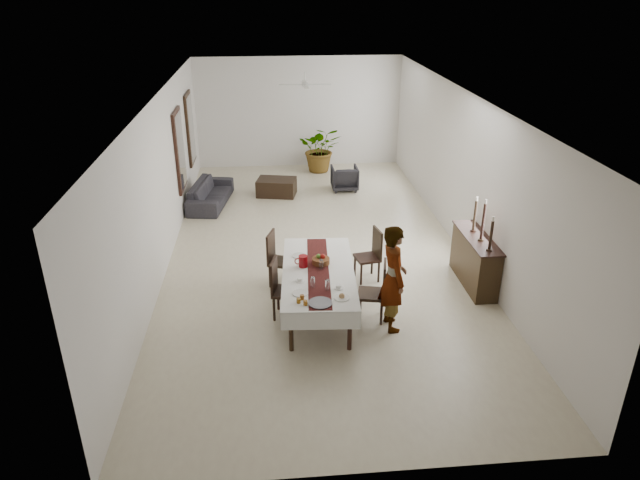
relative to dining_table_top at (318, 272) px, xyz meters
The scene contains 87 objects.
floor 2.52m from the dining_table_top, 85.94° to the left, with size 6.00×12.00×0.00m, color beige.
ceiling 3.45m from the dining_table_top, 85.94° to the left, with size 6.00×12.00×0.02m, color white.
wall_back 8.46m from the dining_table_top, 88.84° to the left, with size 6.00×0.02×3.20m, color silver.
wall_front 3.70m from the dining_table_top, 87.28° to the right, with size 6.00×0.02×3.20m, color silver.
wall_left 3.82m from the dining_table_top, 139.58° to the left, with size 0.02×12.00×3.20m, color silver.
wall_right 4.08m from the dining_table_top, 37.23° to the left, with size 0.02×12.00×3.20m, color silver.
dining_table_top is the anchor object (origin of this frame).
table_leg_fl 1.29m from the dining_table_top, 114.66° to the right, with size 0.07×0.07×0.71m, color black.
table_leg_fr 1.29m from the dining_table_top, 72.45° to the right, with size 0.07×0.07×0.71m, color black.
table_leg_bl 1.29m from the dining_table_top, 107.55° to the left, with size 0.07×0.07×0.71m, color black.
table_leg_br 1.29m from the dining_table_top, 65.34° to the left, with size 0.07×0.07×0.71m, color black.
tablecloth_top 0.03m from the dining_table_top, ahead, with size 1.19×2.61×0.01m, color white.
tablecloth_drape_left 0.60m from the dining_table_top, behind, with size 0.01×2.61×0.30m, color white.
tablecloth_drape_right 0.60m from the dining_table_top, ahead, with size 0.01×2.61×0.30m, color white.
tablecloth_drape_near 1.30m from the dining_table_top, 93.56° to the right, with size 1.19×0.01×0.30m, color silver.
tablecloth_drape_far 1.30m from the dining_table_top, 86.44° to the left, with size 1.19×0.01×0.30m, color white.
table_runner 0.04m from the dining_table_top, ahead, with size 0.35×2.52×0.00m, color #561A18.
red_pitcher 0.32m from the dining_table_top, 145.48° to the left, with size 0.15×0.15×0.20m, color maroon.
pitcher_handle 0.40m from the dining_table_top, 152.32° to the left, with size 0.12×0.12×0.02m, color maroon.
wine_glass_near 0.68m from the dining_table_top, 83.10° to the right, with size 0.07×0.07×0.17m, color white.
wine_glass_mid 0.58m from the dining_table_top, 103.86° to the right, with size 0.07×0.07×0.17m, color white.
wine_glass_far 0.14m from the dining_table_top, 41.44° to the left, with size 0.07×0.07×0.17m, color white.
teacup_right 0.68m from the dining_table_top, 66.99° to the right, with size 0.09×0.09×0.06m, color white.
saucer_right 0.68m from the dining_table_top, 66.99° to the right, with size 0.15×0.15×0.01m, color white.
teacup_left 0.47m from the dining_table_top, 134.16° to the right, with size 0.09×0.09×0.06m, color white.
saucer_left 0.47m from the dining_table_top, 134.16° to the right, with size 0.15×0.15×0.01m, color white.
plate_near_right 0.97m from the dining_table_top, 73.42° to the right, with size 0.24×0.24×0.02m, color silver.
bread_near_right 0.97m from the dining_table_top, 73.42° to the right, with size 0.09×0.09×0.09m, color tan.
plate_near_left 0.82m from the dining_table_top, 115.36° to the right, with size 0.24×0.24×0.02m, color silver.
plate_far_left 0.64m from the dining_table_top, 116.63° to the left, with size 0.24×0.24×0.02m, color silver.
serving_tray 1.06m from the dining_table_top, 93.56° to the right, with size 0.36×0.36×0.02m, color #38383D.
jam_jar_a 1.12m from the dining_table_top, 105.07° to the right, with size 0.06×0.06×0.08m, color #925415.
jam_jar_b 1.08m from the dining_table_top, 110.98° to the right, with size 0.06×0.06×0.08m, color #8B5914.
jam_jar_c 0.97m from the dining_table_top, 109.91° to the right, with size 0.06×0.06×0.08m, color brown.
fruit_basket 0.27m from the dining_table_top, 75.13° to the left, with size 0.30×0.30×0.10m, color brown.
fruit_red 0.33m from the dining_table_top, 69.94° to the left, with size 0.09×0.09×0.09m, color maroon.
fruit_green 0.33m from the dining_table_top, 84.40° to the left, with size 0.08×0.08×0.08m, color #558C2A.
chair_right_near_seat 0.95m from the dining_table_top, 21.13° to the right, with size 0.44×0.44×0.05m, color black.
chair_right_near_leg_fl 1.24m from the dining_table_top, 28.72° to the right, with size 0.04×0.04×0.44m, color black.
chair_right_near_leg_fr 1.19m from the dining_table_top, 10.07° to the right, with size 0.04×0.04×0.44m, color black.
chair_right_near_leg_bl 0.94m from the dining_table_top, 36.35° to the right, with size 0.04×0.04×0.44m, color black.
chair_right_near_leg_br 0.88m from the dining_table_top, ahead, with size 0.04×0.04×0.44m, color black.
chair_right_near_back 1.11m from the dining_table_top, 19.46° to the right, with size 0.44×0.04×0.56m, color black.
chair_right_far_seat 1.47m from the dining_table_top, 45.62° to the left, with size 0.43×0.43×0.05m, color black.
chair_right_far_leg_fl 1.59m from the dining_table_top, 36.38° to the left, with size 0.04×0.04×0.42m, color black.
chair_right_far_leg_fr 1.76m from the dining_table_top, 47.17° to the left, with size 0.04×0.04×0.42m, color black.
chair_right_far_leg_bl 1.31m from the dining_table_top, 43.45° to the left, with size 0.04×0.04×0.42m, color black.
chair_right_far_leg_br 1.51m from the dining_table_top, 55.45° to the left, with size 0.04×0.04×0.42m, color black.
chair_right_far_back 1.60m from the dining_table_top, 41.72° to the left, with size 0.43×0.04×0.54m, color black.
chair_left_near_seat 0.62m from the dining_table_top, 167.15° to the right, with size 0.44×0.44×0.05m, color black.
chair_left_near_leg_fl 0.86m from the dining_table_top, behind, with size 0.04×0.04×0.43m, color black.
chair_left_near_leg_fr 0.95m from the dining_table_top, 161.03° to the right, with size 0.04×0.04×0.43m, color black.
chair_left_near_leg_bl 0.61m from the dining_table_top, behind, with size 0.04×0.04×0.43m, color black.
chair_left_near_leg_br 0.74m from the dining_table_top, 140.43° to the right, with size 0.04×0.04×0.43m, color black.
chair_left_near_back 0.74m from the dining_table_top, behind, with size 0.44×0.04×0.56m, color black.
chair_left_far_seat 1.19m from the dining_table_top, 120.60° to the left, with size 0.43×0.43×0.05m, color black.
chair_left_far_leg_fl 1.50m from the dining_table_top, 119.95° to the left, with size 0.04×0.04×0.43m, color black.
chair_left_far_leg_fr 1.31m from the dining_table_top, 132.60° to the left, with size 0.04×0.04×0.43m, color black.
chair_left_far_leg_bl 1.28m from the dining_table_top, 108.28° to the left, with size 0.04×0.04×0.43m, color black.
chair_left_far_leg_br 1.05m from the dining_table_top, 121.61° to the left, with size 0.04×0.04×0.43m, color black.
chair_left_far_back 1.31m from the dining_table_top, 126.27° to the left, with size 0.43×0.04×0.55m, color black.
woman 1.29m from the dining_table_top, 27.97° to the right, with size 0.65×0.43×1.79m, color gray.
sideboard_body 3.04m from the dining_table_top, 13.01° to the left, with size 0.41×1.54×0.92m, color black.
sideboard_top 3.04m from the dining_table_top, 13.01° to the left, with size 0.45×1.60×0.03m, color black.
candlestick_near_base 2.96m from the dining_table_top, ahead, with size 0.10×0.10×0.03m, color black.
candlestick_near_shaft 3.00m from the dining_table_top, ahead, with size 0.05×0.05×0.51m, color black.
candlestick_near_candle 3.06m from the dining_table_top, ahead, with size 0.04×0.04×0.08m, color beige.
candlestick_mid_base 3.01m from the dining_table_top, 10.15° to the left, with size 0.10×0.10×0.03m, color black.
candlestick_mid_shaft 3.05m from the dining_table_top, 10.15° to the left, with size 0.05×0.05×0.67m, color black.
candlestick_mid_candle 3.15m from the dining_table_top, 10.15° to the left, with size 0.04×0.04×0.08m, color beige.
candlestick_far_base 3.11m from the dining_table_top, 17.64° to the left, with size 0.10×0.10×0.03m, color black.
candlestick_far_shaft 3.14m from the dining_table_top, 17.64° to the left, with size 0.05×0.05×0.56m, color black.
candlestick_far_candle 3.21m from the dining_table_top, 17.64° to the left, with size 0.04×0.04×0.08m, color silver.
sofa 5.75m from the dining_table_top, 113.05° to the left, with size 1.97×0.77×0.57m, color #2D2A30.
armchair 6.21m from the dining_table_top, 78.39° to the left, with size 0.69×0.71×0.64m, color #242227.
coffee_table 5.85m from the dining_table_top, 95.72° to the left, with size 0.98×0.66×0.44m, color black.
potted_plant 7.80m from the dining_table_top, 84.41° to the left, with size 1.21×1.05×1.34m, color #284F1F.
mirror_frame_near 5.46m from the dining_table_top, 121.18° to the left, with size 0.06×1.05×1.85m, color black.
mirror_glass_near 5.44m from the dining_table_top, 120.86° to the left, with size 0.01×0.90×1.70m, color silver.
mirror_frame_far 7.32m from the dining_table_top, 112.57° to the left, with size 0.06×1.05×1.85m, color black.
mirror_glass_far 7.30m from the dining_table_top, 112.32° to the left, with size 0.01×0.90×1.70m, color silver.
fan_rod 5.91m from the dining_table_top, 88.19° to the left, with size 0.04×0.04×0.20m, color white.
fan_hub 5.83m from the dining_table_top, 88.19° to the left, with size 0.16×0.16×0.08m, color beige.
fan_blade_n 6.16m from the dining_table_top, 88.30° to the left, with size 0.10×0.55×0.01m, color white.
fan_blade_s 5.51m from the dining_table_top, 88.07° to the left, with size 0.10×0.55×0.01m, color white.
fan_blade_e 5.85m from the dining_table_top, 84.50° to the left, with size 0.55×0.10×0.01m, color silver.
fan_blade_w 5.83m from the dining_table_top, 91.90° to the left, with size 0.55×0.10×0.01m, color silver.
Camera 1 is at (-0.91, -10.78, 5.20)m, focal length 32.00 mm.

